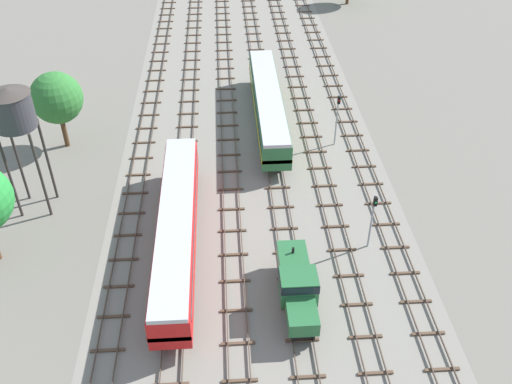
# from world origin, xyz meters

# --- Properties ---
(ground_plane) EXTENTS (480.00, 480.00, 0.00)m
(ground_plane) POSITION_xyz_m (0.00, 56.00, 0.00)
(ground_plane) COLOR slate
(ballast_bed) EXTENTS (26.57, 176.00, 0.01)m
(ballast_bed) POSITION_xyz_m (0.00, 56.00, 0.00)
(ballast_bed) COLOR gray
(ballast_bed) RESTS_ON ground
(track_far_left) EXTENTS (2.40, 126.00, 0.29)m
(track_far_left) POSITION_xyz_m (-11.29, 57.00, 0.14)
(track_far_left) COLOR #47382D
(track_far_left) RESTS_ON ground
(track_left) EXTENTS (2.40, 126.00, 0.29)m
(track_left) POSITION_xyz_m (-6.77, 57.00, 0.14)
(track_left) COLOR #47382D
(track_left) RESTS_ON ground
(track_centre_left) EXTENTS (2.40, 126.00, 0.29)m
(track_centre_left) POSITION_xyz_m (-2.26, 57.00, 0.14)
(track_centre_left) COLOR #47382D
(track_centre_left) RESTS_ON ground
(track_centre) EXTENTS (2.40, 126.00, 0.29)m
(track_centre) POSITION_xyz_m (2.26, 57.00, 0.14)
(track_centre) COLOR #47382D
(track_centre) RESTS_ON ground
(track_centre_right) EXTENTS (2.40, 126.00, 0.29)m
(track_centre_right) POSITION_xyz_m (6.77, 57.00, 0.14)
(track_centre_right) COLOR #47382D
(track_centre_right) RESTS_ON ground
(track_right) EXTENTS (2.40, 126.00, 0.29)m
(track_right) POSITION_xyz_m (11.29, 57.00, 0.14)
(track_right) COLOR #47382D
(track_right) RESTS_ON ground
(shunter_loco_centre_nearest) EXTENTS (2.74, 8.46, 3.10)m
(shunter_loco_centre_nearest) POSITION_xyz_m (2.26, 34.98, 2.01)
(shunter_loco_centre_nearest) COLOR #286638
(shunter_loco_centre_nearest) RESTS_ON ground
(passenger_coach_left_near) EXTENTS (2.96, 22.00, 3.80)m
(passenger_coach_left_near) POSITION_xyz_m (-6.77, 41.45, 2.61)
(passenger_coach_left_near) COLOR red
(passenger_coach_left_near) RESTS_ON ground
(passenger_coach_centre_mid) EXTENTS (2.96, 22.00, 3.80)m
(passenger_coach_centre_mid) POSITION_xyz_m (2.26, 61.73, 2.61)
(passenger_coach_centre_mid) COLOR #286638
(passenger_coach_centre_mid) RESTS_ON ground
(water_tower) EXTENTS (3.59, 3.59, 11.92)m
(water_tower) POSITION_xyz_m (-19.81, 48.18, 9.93)
(water_tower) COLOR #2D2826
(water_tower) RESTS_ON ground
(signal_post_nearest) EXTENTS (0.28, 0.47, 5.87)m
(signal_post_nearest) POSITION_xyz_m (9.03, 56.91, 3.70)
(signal_post_nearest) COLOR gray
(signal_post_nearest) RESTS_ON ground
(signal_post_near) EXTENTS (0.28, 0.47, 5.41)m
(signal_post_near) POSITION_xyz_m (9.03, 40.85, 3.43)
(signal_post_near) COLOR gray
(signal_post_near) RESTS_ON ground
(lineside_tree_3) EXTENTS (5.26, 5.26, 8.28)m
(lineside_tree_3) POSITION_xyz_m (-19.39, 58.56, 5.63)
(lineside_tree_3) COLOR #4C331E
(lineside_tree_3) RESTS_ON ground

